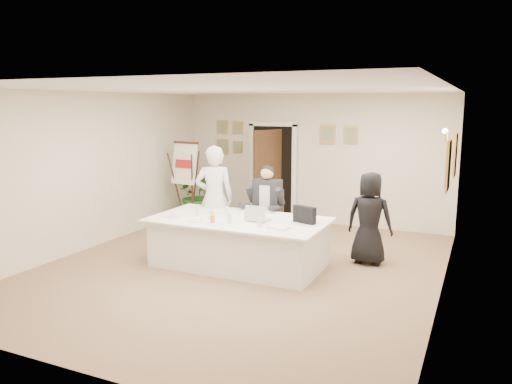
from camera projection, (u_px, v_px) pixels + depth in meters
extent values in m
plane|color=#796345|center=(241.00, 267.00, 7.98)|extent=(7.00, 7.00, 0.00)
cube|color=white|center=(240.00, 89.00, 7.50)|extent=(6.00, 7.00, 0.02)
cube|color=silver|center=(312.00, 159.00, 10.87)|extent=(6.00, 0.10, 2.80)
cube|color=silver|center=(72.00, 233.00, 4.60)|extent=(6.00, 0.10, 2.80)
cube|color=silver|center=(91.00, 171.00, 8.97)|extent=(0.10, 7.00, 2.80)
cube|color=silver|center=(446.00, 196.00, 6.51)|extent=(0.10, 7.00, 2.80)
cube|color=black|center=(273.00, 173.00, 11.28)|extent=(0.92, 0.06, 2.10)
cube|color=white|center=(252.00, 172.00, 11.46)|extent=(0.10, 0.06, 2.20)
cube|color=white|center=(294.00, 174.00, 11.04)|extent=(0.10, 0.06, 2.20)
cube|color=black|center=(268.00, 176.00, 10.88)|extent=(0.33, 0.81, 2.02)
cube|color=white|center=(239.00, 243.00, 8.02)|extent=(2.63, 1.31, 0.75)
cube|color=white|center=(239.00, 220.00, 7.95)|extent=(2.81, 1.49, 0.03)
cube|color=white|center=(185.00, 164.00, 10.58)|extent=(0.63, 0.25, 0.86)
imported|color=silver|center=(214.00, 198.00, 8.87)|extent=(0.81, 0.70, 1.87)
imported|color=black|center=(370.00, 218.00, 8.07)|extent=(0.76, 0.51, 1.51)
imported|color=#20581D|center=(201.00, 194.00, 11.02)|extent=(1.18, 1.04, 1.23)
cube|color=black|center=(305.00, 215.00, 7.65)|extent=(0.39, 0.21, 0.26)
cube|color=white|center=(279.00, 227.00, 7.34)|extent=(0.33, 0.26, 0.03)
cylinder|color=white|center=(175.00, 217.00, 8.05)|extent=(0.28, 0.28, 0.01)
cylinder|color=white|center=(196.00, 221.00, 7.75)|extent=(0.24, 0.24, 0.01)
cylinder|color=white|center=(215.00, 224.00, 7.59)|extent=(0.29, 0.29, 0.01)
cylinder|color=silver|center=(197.00, 212.00, 8.16)|extent=(0.07, 0.07, 0.14)
cylinder|color=silver|center=(229.00, 219.00, 7.62)|extent=(0.07, 0.07, 0.14)
cylinder|color=silver|center=(259.00, 222.00, 7.42)|extent=(0.08, 0.08, 0.14)
cylinder|color=silver|center=(227.00, 210.00, 8.25)|extent=(0.06, 0.06, 0.14)
cylinder|color=orange|center=(213.00, 219.00, 7.63)|extent=(0.08, 0.08, 0.13)
cylinder|color=silver|center=(212.00, 215.00, 7.97)|extent=(0.10, 0.10, 0.11)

